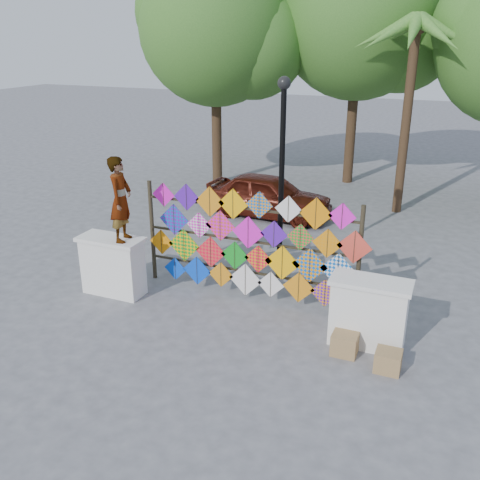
{
  "coord_description": "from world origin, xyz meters",
  "views": [
    {
      "loc": [
        3.8,
        -8.78,
        5.26
      ],
      "look_at": [
        -0.1,
        0.6,
        1.33
      ],
      "focal_mm": 40.0,
      "sensor_mm": 36.0,
      "label": 1
    }
  ],
  "objects_px": {
    "sedan": "(268,196)",
    "lamppost": "(282,162)",
    "vendor_woman": "(121,199)",
    "kite_rack": "(251,245)"
  },
  "relations": [
    {
      "from": "kite_rack",
      "to": "sedan",
      "type": "relative_size",
      "value": 1.26
    },
    {
      "from": "kite_rack",
      "to": "lamppost",
      "type": "distance_m",
      "value": 1.97
    },
    {
      "from": "kite_rack",
      "to": "sedan",
      "type": "distance_m",
      "value": 5.49
    },
    {
      "from": "vendor_woman",
      "to": "kite_rack",
      "type": "bearing_deg",
      "value": -80.68
    },
    {
      "from": "vendor_woman",
      "to": "lamppost",
      "type": "xyz_separation_m",
      "value": [
        2.66,
        2.2,
        0.54
      ]
    },
    {
      "from": "vendor_woman",
      "to": "lamppost",
      "type": "distance_m",
      "value": 3.5
    },
    {
      "from": "sedan",
      "to": "lamppost",
      "type": "bearing_deg",
      "value": -153.59
    },
    {
      "from": "sedan",
      "to": "lamppost",
      "type": "relative_size",
      "value": 0.87
    },
    {
      "from": "lamppost",
      "to": "sedan",
      "type": "bearing_deg",
      "value": 113.0
    },
    {
      "from": "sedan",
      "to": "lamppost",
      "type": "height_order",
      "value": "lamppost"
    }
  ]
}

